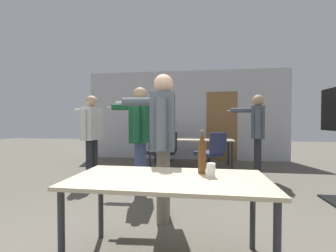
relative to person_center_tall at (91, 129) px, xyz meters
name	(u,v)px	position (x,y,z in m)	size (l,w,h in m)	color
back_wall	(186,116)	(1.71, 2.75, 0.33)	(6.11, 0.12, 2.71)	#BCBCC1
conference_table_near	(169,186)	(1.87, -2.35, -0.36)	(1.61, 0.78, 0.73)	#C6B793
conference_table_far	(190,141)	(1.89, 1.59, -0.35)	(2.10, 0.82, 0.73)	#C6B793
person_center_tall	(91,129)	(0.00, 0.00, 0.00)	(0.76, 0.68, 1.68)	#28282D
person_left_plaid	(257,129)	(3.28, 0.61, 0.01)	(0.75, 0.79, 1.71)	#28282D
person_near_casual	(162,133)	(1.68, -1.51, 0.03)	(0.84, 0.70, 1.75)	slate
person_right_polo	(139,130)	(1.15, -0.60, 0.02)	(0.82, 0.70, 1.74)	#3D4C75
office_chair_far_right	(211,156)	(2.37, 0.60, -0.57)	(0.68, 0.69, 0.95)	black
office_chair_side_rolled	(163,155)	(1.34, 0.62, -0.57)	(0.69, 0.67, 0.95)	black
office_chair_far_left	(166,146)	(1.14, 2.28, -0.57)	(0.63, 0.58, 0.95)	black
beer_bottle	(202,153)	(2.14, -2.17, -0.11)	(0.07, 0.07, 0.38)	#563314
drink_cup	(211,170)	(2.22, -2.28, -0.23)	(0.07, 0.07, 0.11)	silver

